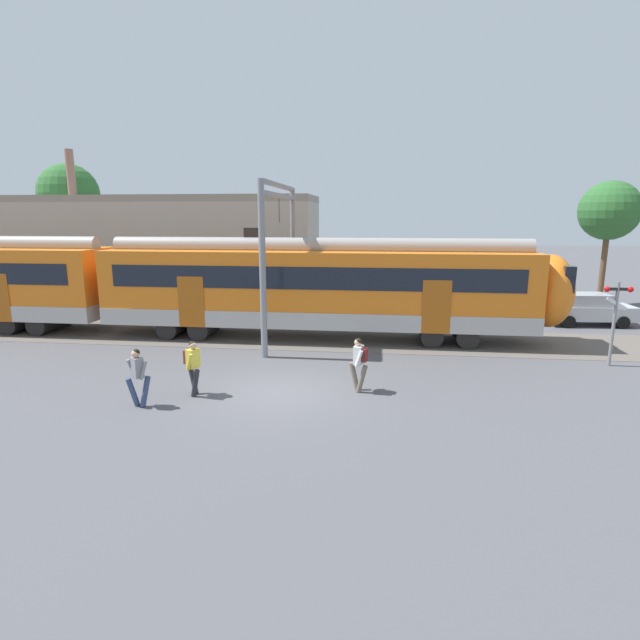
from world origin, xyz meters
The scene contains 12 objects.
ground_plane centered at (0.00, 0.00, 0.00)m, with size 160.00×160.00×0.00m, color #515156.
track_bed centered at (-10.75, 6.82, 0.01)m, with size 80.00×4.40×0.01m, color #605951.
commuter_train centered at (-8.27, 6.81, 2.25)m, with size 38.05×3.07×4.73m.
pedestrian_grey centered at (-3.59, -1.67, 0.96)m, with size 0.67×0.45×1.67m.
pedestrian_yellow centered at (-2.41, -0.63, 0.99)m, with size 0.57×0.65×1.67m.
pedestrian_white centered at (2.43, 0.30, 0.99)m, with size 0.61×0.61×1.67m.
parked_car_silver centered at (13.09, 11.08, 0.78)m, with size 4.09×1.93×1.54m.
catenary_gantry centered at (-1.26, 6.82, 4.31)m, with size 0.24×6.64×6.53m.
crossing_signal centered at (11.16, 4.01, 2.01)m, with size 0.96×0.21×3.00m.
background_building centered at (-10.41, 15.59, 3.21)m, with size 18.84×5.00×9.20m.
street_tree_right centered at (15.82, 16.55, 5.48)m, with size 3.32×3.32×7.18m.
street_tree_left centered at (-17.75, 17.79, 6.63)m, with size 3.90×3.90×8.62m.
Camera 1 is at (3.00, -14.13, 5.23)m, focal length 28.00 mm.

